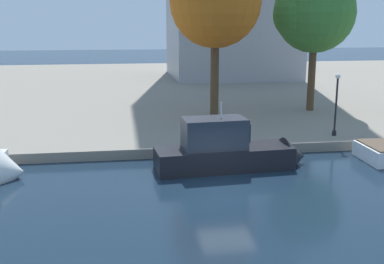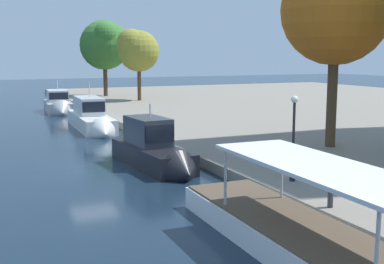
# 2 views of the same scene
# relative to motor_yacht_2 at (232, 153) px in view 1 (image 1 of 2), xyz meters

# --- Properties ---
(ground_plane) EXTENTS (220.00, 220.00, 0.00)m
(ground_plane) POSITION_rel_motor_yacht_2_xyz_m (-1.00, -3.28, -0.83)
(ground_plane) COLOR #142333
(dock_promenade) EXTENTS (120.00, 55.00, 0.57)m
(dock_promenade) POSITION_rel_motor_yacht_2_xyz_m (-1.00, 29.86, -0.54)
(dock_promenade) COLOR gray
(dock_promenade) RESTS_ON ground_plane
(motor_yacht_2) EXTENTS (8.29, 2.78, 4.19)m
(motor_yacht_2) POSITION_rel_motor_yacht_2_xyz_m (0.00, 0.00, 0.00)
(motor_yacht_2) COLOR black
(motor_yacht_2) RESTS_ON ground_plane
(lamp_post) EXTENTS (0.32, 0.32, 3.89)m
(lamp_post) POSITION_rel_motor_yacht_2_xyz_m (7.47, 3.92, 1.82)
(lamp_post) COLOR black
(lamp_post) RESTS_ON dock_promenade
(tree_3) EXTENTS (6.45, 6.15, 10.69)m
(tree_3) POSITION_rel_motor_yacht_2_xyz_m (8.89, 12.54, 7.36)
(tree_3) COLOR #4C3823
(tree_3) RESTS_ON dock_promenade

